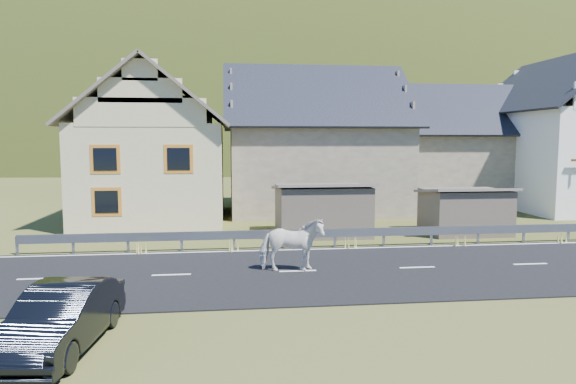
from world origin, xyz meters
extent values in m
plane|color=#353E13|center=(0.00, 0.00, 0.00)|extent=(160.00, 160.00, 0.00)
cube|color=black|center=(0.00, 0.00, 0.02)|extent=(60.00, 7.00, 0.04)
cube|color=silver|center=(0.00, 0.00, 0.04)|extent=(60.00, 6.60, 0.01)
cube|color=#93969B|center=(0.00, 3.68, 0.58)|extent=(28.00, 0.08, 0.34)
cube|color=#93969B|center=(-14.00, 3.70, 0.35)|extent=(0.10, 0.06, 0.70)
cube|color=#93969B|center=(-12.00, 3.70, 0.35)|extent=(0.10, 0.06, 0.70)
cube|color=#93969B|center=(-10.00, 3.70, 0.35)|extent=(0.10, 0.06, 0.70)
cube|color=#93969B|center=(-8.00, 3.70, 0.35)|extent=(0.10, 0.06, 0.70)
cube|color=#93969B|center=(-6.00, 3.70, 0.35)|extent=(0.10, 0.06, 0.70)
cube|color=#93969B|center=(-4.00, 3.70, 0.35)|extent=(0.10, 0.06, 0.70)
cube|color=#93969B|center=(-2.00, 3.70, 0.35)|extent=(0.10, 0.06, 0.70)
cube|color=#93969B|center=(0.00, 3.70, 0.35)|extent=(0.10, 0.06, 0.70)
cube|color=#93969B|center=(2.00, 3.70, 0.35)|extent=(0.10, 0.06, 0.70)
cube|color=#93969B|center=(4.00, 3.70, 0.35)|extent=(0.10, 0.06, 0.70)
cube|color=#93969B|center=(6.00, 3.70, 0.35)|extent=(0.10, 0.06, 0.70)
cube|color=#93969B|center=(8.00, 3.70, 0.35)|extent=(0.10, 0.06, 0.70)
cube|color=#706151|center=(-2.00, 6.50, 1.10)|extent=(4.30, 3.30, 2.40)
cube|color=#706151|center=(4.50, 6.00, 1.00)|extent=(3.80, 2.90, 2.20)
cube|color=beige|center=(-10.00, 12.00, 2.50)|extent=(7.00, 9.00, 5.00)
cube|color=#C67822|center=(-11.60, 7.50, 3.40)|extent=(1.30, 0.12, 1.30)
cube|color=#C67822|center=(-8.40, 7.50, 3.40)|extent=(1.30, 0.12, 1.30)
cube|color=#C67822|center=(-11.60, 7.50, 1.50)|extent=(1.30, 0.12, 1.30)
cube|color=gray|center=(-12.00, 13.50, 6.56)|extent=(0.70, 0.70, 2.40)
cube|color=gray|center=(-1.00, 15.00, 2.50)|extent=(10.00, 9.00, 5.00)
cube|color=gray|center=(9.00, 17.00, 2.30)|extent=(9.00, 8.00, 4.60)
cube|color=white|center=(15.00, 14.00, 3.00)|extent=(8.00, 10.00, 6.00)
ellipsoid|color=#2B3813|center=(5.00, 180.00, -20.00)|extent=(440.00, 280.00, 260.00)
ellipsoid|color=black|center=(-55.00, 110.00, 6.00)|extent=(76.00, 50.00, 28.00)
imported|color=white|center=(-4.21, 0.01, 0.91)|extent=(1.12, 2.14, 1.75)
imported|color=black|center=(-9.60, -5.46, 0.65)|extent=(1.81, 4.07, 1.30)
camera|label=1|loc=(-6.21, -16.04, 4.25)|focal=32.00mm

